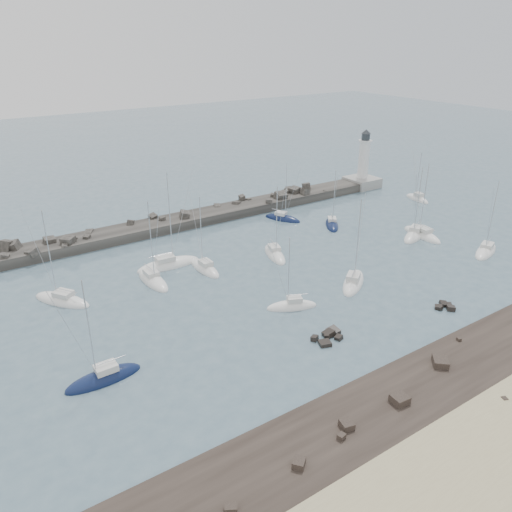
{
  "coord_description": "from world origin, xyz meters",
  "views": [
    {
      "loc": [
        -40.33,
        -46.38,
        34.62
      ],
      "look_at": [
        -1.43,
        12.0,
        3.1
      ],
      "focal_mm": 35.0,
      "sensor_mm": 36.0,
      "label": 1
    }
  ],
  "objects_px": {
    "sailboat_4": "(168,265)",
    "sailboat_5": "(292,307)",
    "sailboat_7": "(353,283)",
    "sailboat_3": "(205,269)",
    "sailboat_13": "(153,281)",
    "sailboat_6": "(275,255)",
    "sailboat_11": "(486,251)",
    "sailboat_9": "(414,235)",
    "lighthouse": "(362,174)",
    "sailboat_10": "(422,235)",
    "sailboat_8": "(282,219)",
    "sailboat_12": "(417,199)",
    "sailboat_1": "(62,301)",
    "sailboat_14": "(332,225)",
    "sailboat_2": "(104,379)"
  },
  "relations": [
    {
      "from": "lighthouse",
      "to": "sailboat_4",
      "type": "bearing_deg",
      "value": -165.02
    },
    {
      "from": "sailboat_1",
      "to": "sailboat_4",
      "type": "height_order",
      "value": "sailboat_4"
    },
    {
      "from": "sailboat_9",
      "to": "sailboat_13",
      "type": "height_order",
      "value": "sailboat_9"
    },
    {
      "from": "sailboat_8",
      "to": "sailboat_9",
      "type": "height_order",
      "value": "sailboat_9"
    },
    {
      "from": "sailboat_4",
      "to": "sailboat_12",
      "type": "relative_size",
      "value": 1.44
    },
    {
      "from": "sailboat_4",
      "to": "sailboat_5",
      "type": "distance_m",
      "value": 23.35
    },
    {
      "from": "sailboat_2",
      "to": "sailboat_4",
      "type": "distance_m",
      "value": 29.13
    },
    {
      "from": "sailboat_6",
      "to": "sailboat_9",
      "type": "bearing_deg",
      "value": -15.28
    },
    {
      "from": "sailboat_8",
      "to": "sailboat_7",
      "type": "bearing_deg",
      "value": -105.54
    },
    {
      "from": "sailboat_8",
      "to": "sailboat_9",
      "type": "bearing_deg",
      "value": -54.42
    },
    {
      "from": "sailboat_9",
      "to": "sailboat_12",
      "type": "height_order",
      "value": "sailboat_9"
    },
    {
      "from": "sailboat_11",
      "to": "sailboat_14",
      "type": "distance_m",
      "value": 27.94
    },
    {
      "from": "sailboat_5",
      "to": "sailboat_7",
      "type": "height_order",
      "value": "sailboat_7"
    },
    {
      "from": "sailboat_4",
      "to": "sailboat_14",
      "type": "height_order",
      "value": "sailboat_4"
    },
    {
      "from": "sailboat_4",
      "to": "sailboat_9",
      "type": "height_order",
      "value": "sailboat_4"
    },
    {
      "from": "sailboat_3",
      "to": "sailboat_2",
      "type": "bearing_deg",
      "value": -140.52
    },
    {
      "from": "sailboat_6",
      "to": "sailboat_12",
      "type": "xyz_separation_m",
      "value": [
        44.83,
        7.2,
        0.01
      ]
    },
    {
      "from": "sailboat_11",
      "to": "sailboat_5",
      "type": "bearing_deg",
      "value": 175.01
    },
    {
      "from": "sailboat_7",
      "to": "sailboat_9",
      "type": "xyz_separation_m",
      "value": [
        22.99,
        7.81,
        0.0
      ]
    },
    {
      "from": "sailboat_1",
      "to": "sailboat_4",
      "type": "distance_m",
      "value": 17.54
    },
    {
      "from": "sailboat_6",
      "to": "sailboat_11",
      "type": "relative_size",
      "value": 0.97
    },
    {
      "from": "lighthouse",
      "to": "sailboat_4",
      "type": "distance_m",
      "value": 60.77
    },
    {
      "from": "lighthouse",
      "to": "sailboat_7",
      "type": "distance_m",
      "value": 53.17
    },
    {
      "from": "sailboat_14",
      "to": "sailboat_11",
      "type": "bearing_deg",
      "value": -61.44
    },
    {
      "from": "lighthouse",
      "to": "sailboat_10",
      "type": "bearing_deg",
      "value": -114.83
    },
    {
      "from": "sailboat_2",
      "to": "sailboat_11",
      "type": "distance_m",
      "value": 66.05
    },
    {
      "from": "sailboat_3",
      "to": "sailboat_13",
      "type": "height_order",
      "value": "sailboat_13"
    },
    {
      "from": "sailboat_1",
      "to": "sailboat_3",
      "type": "height_order",
      "value": "sailboat_1"
    },
    {
      "from": "lighthouse",
      "to": "sailboat_12",
      "type": "relative_size",
      "value": 1.27
    },
    {
      "from": "sailboat_4",
      "to": "sailboat_13",
      "type": "height_order",
      "value": "sailboat_4"
    },
    {
      "from": "sailboat_10",
      "to": "sailboat_11",
      "type": "xyz_separation_m",
      "value": [
        3.06,
        -11.08,
        -0.02
      ]
    },
    {
      "from": "sailboat_10",
      "to": "sailboat_12",
      "type": "height_order",
      "value": "sailboat_10"
    },
    {
      "from": "sailboat_3",
      "to": "sailboat_6",
      "type": "distance_m",
      "value": 12.62
    },
    {
      "from": "sailboat_6",
      "to": "sailboat_7",
      "type": "bearing_deg",
      "value": -76.2
    },
    {
      "from": "sailboat_12",
      "to": "sailboat_13",
      "type": "distance_m",
      "value": 66.09
    },
    {
      "from": "sailboat_1",
      "to": "sailboat_5",
      "type": "height_order",
      "value": "sailboat_1"
    },
    {
      "from": "sailboat_4",
      "to": "sailboat_6",
      "type": "distance_m",
      "value": 17.9
    },
    {
      "from": "sailboat_6",
      "to": "sailboat_11",
      "type": "distance_m",
      "value": 36.47
    },
    {
      "from": "sailboat_13",
      "to": "sailboat_5",
      "type": "bearing_deg",
      "value": -54.53
    },
    {
      "from": "sailboat_5",
      "to": "sailboat_8",
      "type": "bearing_deg",
      "value": 55.64
    },
    {
      "from": "sailboat_3",
      "to": "sailboat_8",
      "type": "xyz_separation_m",
      "value": [
        24.2,
        11.87,
        -0.01
      ]
    },
    {
      "from": "lighthouse",
      "to": "sailboat_10",
      "type": "height_order",
      "value": "lighthouse"
    },
    {
      "from": "sailboat_12",
      "to": "sailboat_6",
      "type": "bearing_deg",
      "value": -170.88
    },
    {
      "from": "sailboat_3",
      "to": "sailboat_9",
      "type": "relative_size",
      "value": 0.91
    },
    {
      "from": "sailboat_2",
      "to": "sailboat_6",
      "type": "distance_m",
      "value": 38.67
    },
    {
      "from": "sailboat_8",
      "to": "sailboat_10",
      "type": "xyz_separation_m",
      "value": [
        16.35,
        -21.58,
        0.01
      ]
    },
    {
      "from": "sailboat_10",
      "to": "sailboat_5",
      "type": "bearing_deg",
      "value": -168.11
    },
    {
      "from": "sailboat_3",
      "to": "sailboat_13",
      "type": "xyz_separation_m",
      "value": [
        -8.6,
        0.62,
        -0.01
      ]
    },
    {
      "from": "sailboat_1",
      "to": "sailboat_7",
      "type": "relative_size",
      "value": 1.02
    },
    {
      "from": "lighthouse",
      "to": "sailboat_4",
      "type": "xyz_separation_m",
      "value": [
        -58.64,
        -15.69,
        -2.95
      ]
    }
  ]
}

